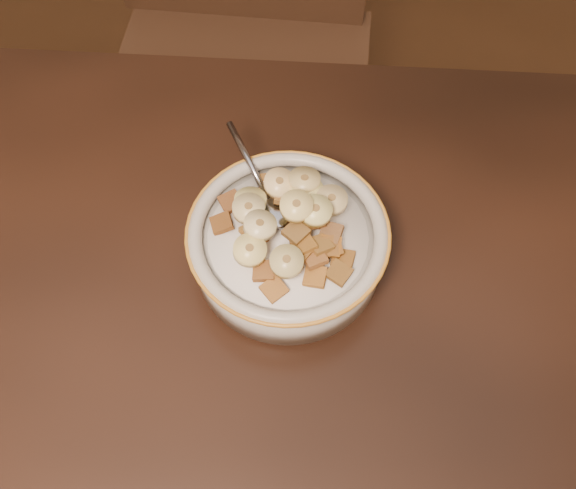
{
  "coord_description": "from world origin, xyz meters",
  "views": [
    {
      "loc": [
        0.16,
        -0.16,
        1.32
      ],
      "look_at": [
        0.15,
        0.16,
        0.78
      ],
      "focal_mm": 40.0,
      "sensor_mm": 36.0,
      "label": 1
    }
  ],
  "objects_px": {
    "table": "(116,418)",
    "chair": "(235,79)",
    "cereal_bowl": "(288,248)",
    "spoon": "(274,211)"
  },
  "relations": [
    {
      "from": "table",
      "to": "spoon",
      "type": "bearing_deg",
      "value": 55.3
    },
    {
      "from": "table",
      "to": "cereal_bowl",
      "type": "xyz_separation_m",
      "value": [
        0.15,
        0.16,
        0.04
      ]
    },
    {
      "from": "chair",
      "to": "cereal_bowl",
      "type": "relative_size",
      "value": 5.5
    },
    {
      "from": "table",
      "to": "spoon",
      "type": "relative_size",
      "value": 31.11
    },
    {
      "from": "chair",
      "to": "spoon",
      "type": "xyz_separation_m",
      "value": [
        0.09,
        -0.46,
        0.28
      ]
    },
    {
      "from": "table",
      "to": "chair",
      "type": "relative_size",
      "value": 1.36
    },
    {
      "from": "table",
      "to": "chair",
      "type": "distance_m",
      "value": 0.68
    },
    {
      "from": "chair",
      "to": "cereal_bowl",
      "type": "bearing_deg",
      "value": -73.14
    },
    {
      "from": "spoon",
      "to": "chair",
      "type": "bearing_deg",
      "value": -106.73
    },
    {
      "from": "chair",
      "to": "cereal_bowl",
      "type": "height_order",
      "value": "chair"
    }
  ]
}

